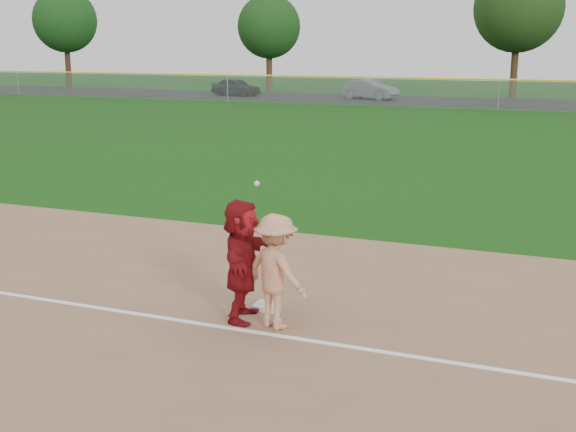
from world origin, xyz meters
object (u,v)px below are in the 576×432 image
(first_base, at_px, (266,306))
(base_runner, at_px, (242,260))
(car_left, at_px, (236,87))
(car_mid, at_px, (370,90))

(first_base, xyz_separation_m, base_runner, (-0.18, -0.54, 0.93))
(car_left, distance_m, car_mid, 11.67)
(base_runner, height_order, car_mid, base_runner)
(first_base, height_order, base_runner, base_runner)
(car_left, bearing_deg, car_mid, -75.94)
(base_runner, relative_size, car_left, 0.44)
(first_base, height_order, car_mid, car_mid)
(base_runner, relative_size, car_mid, 0.42)
(car_left, xyz_separation_m, car_mid, (11.66, 0.16, 0.01))
(base_runner, bearing_deg, car_left, 13.89)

